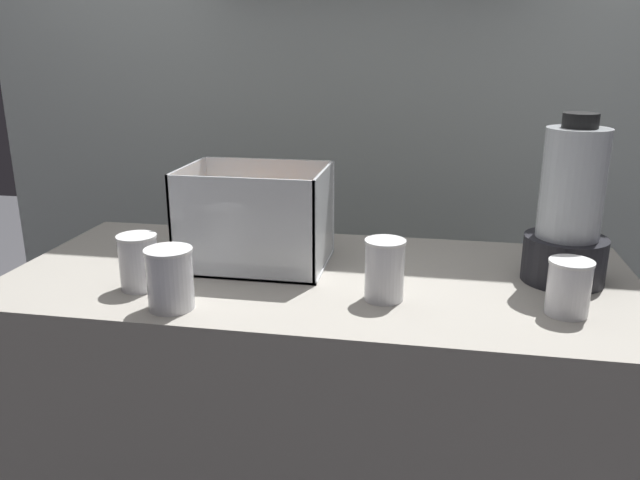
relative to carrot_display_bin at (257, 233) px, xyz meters
name	(u,v)px	position (x,y,z in m)	size (l,w,h in m)	color
counter	(320,445)	(0.16, -0.04, -0.53)	(1.40, 0.64, 0.90)	#9E998E
back_wall_unit	(362,87)	(0.16, 0.72, 0.29)	(2.60, 0.24, 2.50)	silver
carrot_display_bin	(257,233)	(0.00, 0.00, 0.00)	(0.33, 0.24, 0.23)	white
blender_pitcher	(569,216)	(0.69, 0.01, 0.07)	(0.18, 0.18, 0.36)	black
juice_cup_carrot_far_left	(139,265)	(-0.20, -0.20, -0.02)	(0.08, 0.08, 0.12)	white
juice_cup_beet_left	(170,283)	(-0.09, -0.29, -0.02)	(0.09, 0.09, 0.12)	white
juice_cup_mango_middle	(384,274)	(0.31, -0.17, -0.02)	(0.08, 0.08, 0.13)	white
juice_cup_beet_right	(569,289)	(0.66, -0.18, -0.03)	(0.08, 0.08, 0.11)	white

